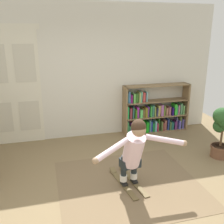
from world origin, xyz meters
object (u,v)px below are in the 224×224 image
at_px(bookshelf, 153,113).
at_px(skis_pair, 128,181).
at_px(potted_plant, 224,125).
at_px(person_skier, 134,149).

xyz_separation_m(bookshelf, skis_pair, (-1.29, -1.97, -0.43)).
bearing_deg(skis_pair, bookshelf, 56.81).
relative_size(bookshelf, potted_plant, 1.58).
bearing_deg(person_skier, potted_plant, 16.48).
bearing_deg(skis_pair, potted_plant, 11.35).
height_order(skis_pair, person_skier, person_skier).
bearing_deg(person_skier, skis_pair, 97.88).
height_order(potted_plant, skis_pair, potted_plant).
bearing_deg(bookshelf, skis_pair, -123.19).
xyz_separation_m(potted_plant, person_skier, (-1.98, -0.59, 0.03)).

